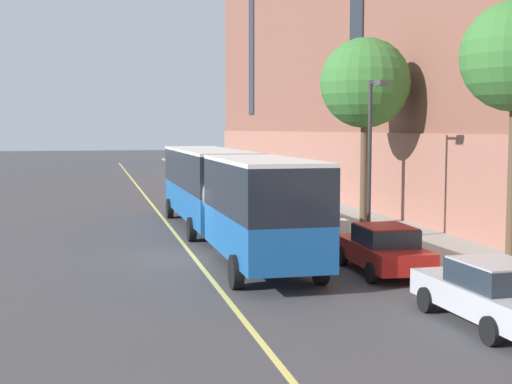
% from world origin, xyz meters
% --- Properties ---
extents(ground_plane, '(260.00, 260.00, 0.00)m').
position_xyz_m(ground_plane, '(0.00, 0.00, 0.00)').
color(ground_plane, '#424244').
extents(sidewalk, '(4.67, 160.00, 0.15)m').
position_xyz_m(sidewalk, '(8.97, 3.00, 0.07)').
color(sidewalk, '#9E9B93').
rests_on(sidewalk, ground).
extents(city_bus, '(2.98, 20.42, 3.68)m').
position_xyz_m(city_bus, '(1.63, 3.34, 2.13)').
color(city_bus, '#19569E').
rests_on(city_bus, ground).
extents(parked_car_silver_0, '(2.01, 4.45, 1.56)m').
position_xyz_m(parked_car_silver_0, '(5.39, 12.75, 0.78)').
color(parked_car_silver_0, '#B7B7BC').
rests_on(parked_car_silver_0, ground).
extents(parked_car_white_1, '(2.04, 4.71, 1.56)m').
position_xyz_m(parked_car_white_1, '(5.50, 31.75, 0.78)').
color(parked_car_white_1, silver).
rests_on(parked_car_white_1, ground).
extents(parked_car_white_2, '(2.11, 4.34, 1.56)m').
position_xyz_m(parked_car_white_2, '(5.56, 3.65, 0.78)').
color(parked_car_white_2, silver).
rests_on(parked_car_white_2, ground).
extents(parked_car_green_4, '(1.99, 4.46, 1.56)m').
position_xyz_m(parked_car_green_4, '(5.52, 20.37, 0.78)').
color(parked_car_green_4, '#23603D').
rests_on(parked_car_green_4, ground).
extents(parked_car_silver_6, '(2.07, 4.67, 1.56)m').
position_xyz_m(parked_car_silver_6, '(5.50, -10.36, 0.78)').
color(parked_car_silver_6, '#B7B7BC').
rests_on(parked_car_silver_6, ground).
extents(parked_car_red_7, '(2.09, 4.67, 1.56)m').
position_xyz_m(parked_car_red_7, '(5.44, -4.08, 0.78)').
color(parked_car_red_7, '#B21E19').
rests_on(parked_car_red_7, ground).
extents(street_tree_far_uptown, '(4.20, 4.20, 8.70)m').
position_xyz_m(street_tree_far_uptown, '(8.88, 6.33, 6.71)').
color(street_tree_far_uptown, brown).
rests_on(street_tree_far_uptown, sidewalk).
extents(street_lamp, '(0.36, 1.48, 6.37)m').
position_xyz_m(street_lamp, '(7.24, 1.35, 4.09)').
color(street_lamp, '#2D2D30').
rests_on(street_lamp, sidewalk).
extents(lane_centerline, '(0.16, 140.00, 0.01)m').
position_xyz_m(lane_centerline, '(-0.07, 3.00, 0.00)').
color(lane_centerline, '#E0D66B').
rests_on(lane_centerline, ground).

